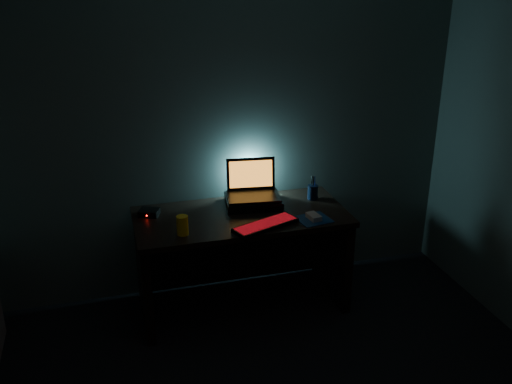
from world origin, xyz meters
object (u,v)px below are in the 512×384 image
at_px(keyboard, 265,225).
at_px(laptop, 252,187).
at_px(mouse, 314,217).
at_px(pen_cup, 313,192).
at_px(router, 149,212).
at_px(juice_glass, 182,225).

bearing_deg(keyboard, laptop, 65.61).
height_order(mouse, pen_cup, pen_cup).
xyz_separation_m(keyboard, pen_cup, (0.48, 0.37, 0.04)).
bearing_deg(router, mouse, 4.37).
height_order(laptop, keyboard, laptop).
xyz_separation_m(laptop, mouse, (0.33, -0.40, -0.10)).
relative_size(mouse, juice_glass, 0.88).
distance_m(laptop, keyboard, 0.44).
xyz_separation_m(keyboard, mouse, (0.36, 0.02, 0.01)).
distance_m(laptop, mouse, 0.53).
bearing_deg(mouse, pen_cup, 60.86).
distance_m(laptop, router, 0.77).
bearing_deg(pen_cup, laptop, 172.43).
distance_m(mouse, pen_cup, 0.37).
height_order(keyboard, mouse, mouse).
xyz_separation_m(laptop, router, (-0.76, -0.03, -0.10)).
xyz_separation_m(laptop, pen_cup, (0.45, -0.06, -0.07)).
bearing_deg(keyboard, pen_cup, 16.59).
bearing_deg(laptop, mouse, -43.49).
distance_m(keyboard, pen_cup, 0.61).
bearing_deg(mouse, laptop, 119.75).
bearing_deg(keyboard, juice_glass, 154.95).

